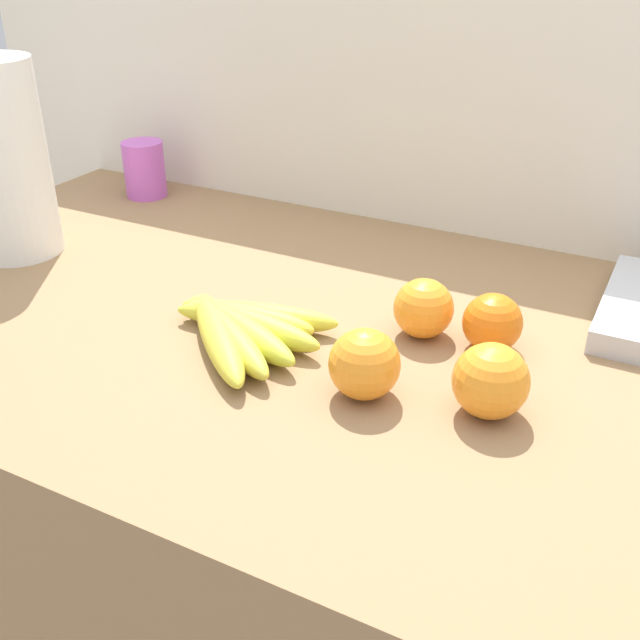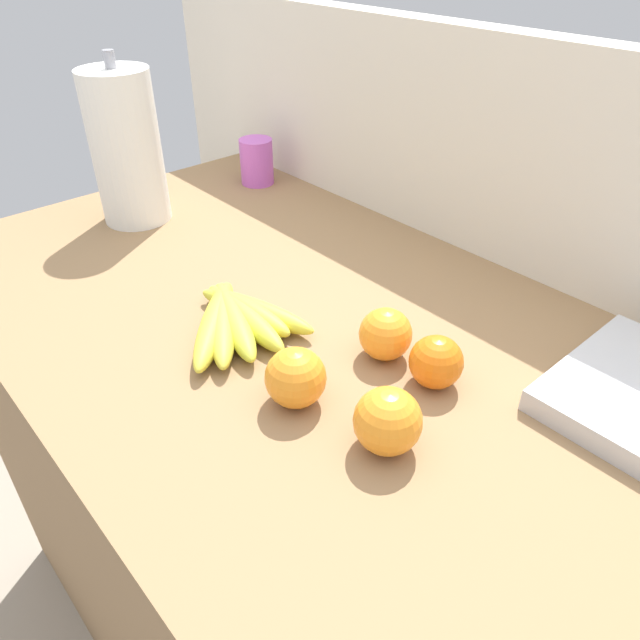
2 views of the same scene
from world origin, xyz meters
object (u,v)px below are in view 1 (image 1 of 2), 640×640
orange_right (364,364)px  mug (145,169)px  orange_front (423,308)px  orange_center (492,323)px  banana_bunch (239,327)px  orange_back_right (491,381)px  paper_towel_roll (2,160)px

orange_right → mug: size_ratio=0.78×
orange_front → orange_right: (-0.01, -0.15, 0.00)m
orange_center → orange_front: bearing=-176.2°
orange_center → mug: (-0.71, 0.24, 0.01)m
banana_bunch → orange_front: size_ratio=2.91×
orange_center → orange_front: orange_front is taller
banana_bunch → orange_center: 0.30m
orange_front → mug: (-0.62, 0.25, 0.01)m
banana_bunch → orange_front: (0.19, 0.12, 0.02)m
orange_center → orange_front: (-0.08, -0.01, 0.00)m
orange_back_right → paper_towel_roll: bearing=173.8°
orange_center → orange_front: 0.08m
banana_bunch → orange_right: size_ratio=2.76×
orange_center → orange_back_right: (0.03, -0.13, 0.00)m
banana_bunch → mug: (-0.44, 0.37, 0.03)m
paper_towel_roll → banana_bunch: bearing=-9.7°
banana_bunch → mug: mug is taller
orange_right → orange_front: bearing=86.4°
paper_towel_roll → mug: paper_towel_roll is taller
paper_towel_roll → mug: 0.30m
orange_center → orange_right: 0.18m
orange_back_right → mug: (-0.74, 0.37, 0.01)m
orange_center → banana_bunch: bearing=-155.9°
orange_right → orange_center: bearing=59.3°
banana_bunch → orange_back_right: size_ratio=2.69×
banana_bunch → orange_front: 0.22m
orange_center → orange_back_right: 0.13m
banana_bunch → mug: size_ratio=2.14×
orange_back_right → orange_front: size_ratio=1.08×
banana_bunch → mug: bearing=140.0°
paper_towel_roll → mug: (0.01, 0.29, -0.09)m
orange_front → paper_towel_roll: bearing=-176.4°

